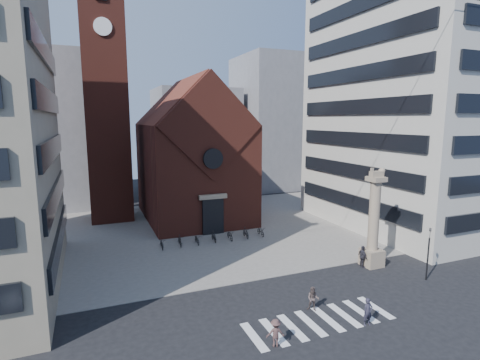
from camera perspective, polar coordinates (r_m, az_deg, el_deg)
name	(u,v)px	position (r m, az deg, el deg)	size (l,w,h in m)	color
ground	(288,302)	(27.88, 7.35, -17.91)	(120.00, 120.00, 0.00)	black
piazza	(208,229)	(44.20, -4.97, -7.43)	(46.00, 30.00, 0.05)	gray
zebra_crossing	(319,321)	(25.91, 11.96, -20.28)	(10.20, 3.20, 0.01)	white
church	(193,156)	(48.38, -7.24, 3.60)	(12.00, 16.65, 18.00)	maroon
campanile	(105,94)	(49.62, -19.84, 12.24)	(5.50, 5.50, 31.20)	maroon
building_right	(420,90)	(49.60, 25.75, 12.18)	(18.00, 22.00, 32.00)	#BBB6A9
bg_block_left	(29,131)	(61.96, -29.44, 6.51)	(16.00, 14.00, 22.00)	gray
bg_block_mid	(196,140)	(69.09, -6.76, 6.13)	(14.00, 12.00, 18.00)	gray
bg_block_right	(281,123)	(72.22, 6.32, 8.66)	(16.00, 14.00, 24.00)	gray
lion_column	(373,228)	(34.48, 19.67, -6.84)	(1.63, 1.60, 8.68)	gray
traffic_light	(428,253)	(33.55, 26.75, -9.84)	(0.13, 0.16, 4.30)	black
pedestrian_0	(368,312)	(25.86, 18.90, -18.47)	(0.64, 0.42, 1.75)	#292737
pedestrian_1	(313,299)	(26.67, 11.08, -17.34)	(0.81, 0.63, 1.66)	#504240
pedestrian_2	(363,257)	(34.59, 18.17, -11.04)	(1.13, 0.47, 1.94)	#2E2B34
pedestrian_3	(275,333)	(22.82, 5.42, -22.18)	(1.05, 0.60, 1.62)	#4E3634
scooter_0	(162,244)	(38.30, -11.82, -9.46)	(0.64, 1.84, 0.97)	black
scooter_1	(180,241)	(38.62, -9.16, -9.14)	(0.51, 1.79, 1.07)	black
scooter_2	(197,239)	(39.05, -6.55, -8.95)	(0.64, 1.84, 0.97)	black
scooter_3	(214,237)	(39.53, -4.00, -8.60)	(0.51, 1.79, 1.07)	black
scooter_4	(230,235)	(40.12, -1.53, -8.39)	(0.64, 1.84, 0.97)	black
scooter_5	(246,233)	(40.74, 0.87, -8.03)	(0.51, 1.79, 1.07)	black
scooter_6	(261,231)	(41.47, 3.19, -7.81)	(0.64, 1.84, 0.97)	black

